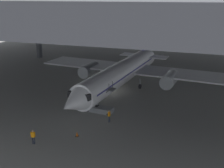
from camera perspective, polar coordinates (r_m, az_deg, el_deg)
ground_plane at (r=48.23m, az=-1.29°, el=-1.31°), size 110.00×110.00×0.00m
airplane_main at (r=47.21m, az=2.30°, el=2.57°), size 34.43×35.53×11.16m
boarding_stairs at (r=39.34m, az=-2.43°, el=-4.73°), size 4.25×1.86×4.59m
crew_worker_near_nose at (r=32.31m, az=-15.88°, el=-10.25°), size 0.54×0.29×1.70m
crew_worker_by_stairs at (r=36.16m, az=-0.59°, el=-6.44°), size 0.27×0.55×1.66m
traffic_cone_orange at (r=33.26m, az=-7.19°, el=-10.14°), size 0.36×0.36×0.60m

